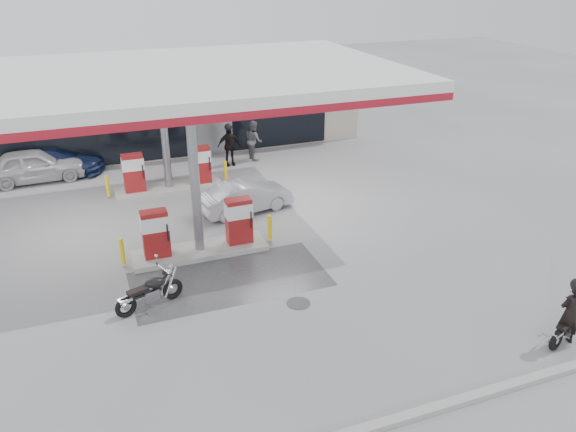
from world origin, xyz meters
The scene contains 16 objects.
ground centered at (0.00, 0.00, 0.00)m, with size 90.00×90.00×0.00m, color gray.
wet_patch centered at (0.50, 0.00, 0.00)m, with size 6.00×3.00×0.00m, color #4C4C4F.
drain_cover centered at (2.00, -2.00, 0.00)m, with size 0.70×0.70×0.01m, color #38383A.
store_building centered at (0.01, 15.94, 2.01)m, with size 22.00×8.22×4.00m.
canopy centered at (0.00, 5.00, 5.27)m, with size 16.00×10.02×5.51m.
pump_island_near centered at (0.00, 2.00, 0.71)m, with size 5.14×1.30×1.78m.
pump_island_far centered at (0.00, 8.00, 0.71)m, with size 5.14×1.30×1.78m.
main_motorcycle centered at (7.98, -6.03, 0.42)m, with size 1.78×0.84×0.94m.
biker_main centered at (7.80, -6.09, 0.90)m, with size 0.66×0.43×1.80m, color black.
parked_motorcycle centered at (-1.99, -0.67, 0.48)m, with size 2.03×0.97×1.08m.
sedan_white centered at (-5.37, 11.20, 0.74)m, with size 1.74×4.33×1.48m, color #BCBBBE.
attendant centered at (4.64, 10.65, 0.96)m, with size 0.93×0.73×1.92m, color #545459.
hatchback_silver centered at (2.44, 4.76, 0.61)m, with size 1.29×3.69×1.22m, color #A4A5AC.
parked_car_left centered at (-4.50, 12.00, 0.63)m, with size 1.78×4.38×1.27m, color #131E42.
parked_car_right centered at (4.50, 14.00, 0.63)m, with size 2.08×4.52×1.26m, color navy.
biker_walking centered at (3.27, 10.20, 0.96)m, with size 1.12×0.47×1.92m, color black.
Camera 1 is at (-3.09, -14.67, 9.14)m, focal length 35.00 mm.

